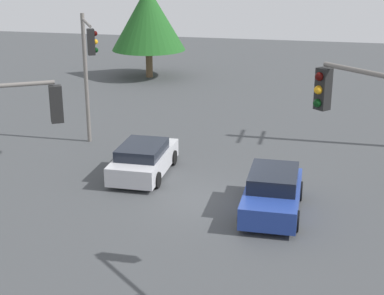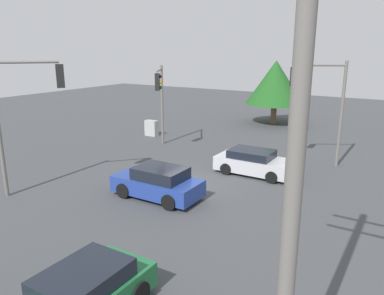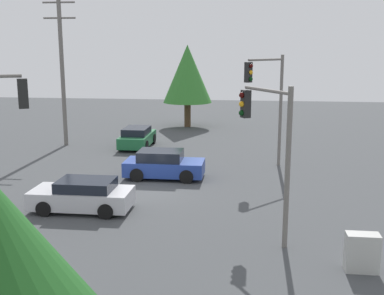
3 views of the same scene
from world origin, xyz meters
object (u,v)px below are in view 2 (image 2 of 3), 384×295
at_px(traffic_signal_cross, 23,103).
at_px(traffic_signal_aux, 160,93).
at_px(sedan_blue, 158,183).
at_px(traffic_signal_main, 322,96).
at_px(electrical_cabinet, 152,128).
at_px(sedan_silver, 254,162).

xyz_separation_m(traffic_signal_cross, traffic_signal_aux, (-0.35, -9.86, -0.52)).
bearing_deg(traffic_signal_aux, sedan_blue, 4.28).
xyz_separation_m(sedan_blue, traffic_signal_aux, (5.05, -7.20, 3.05)).
relative_size(sedan_blue, traffic_signal_main, 0.68).
relative_size(traffic_signal_main, traffic_signal_aux, 1.09).
xyz_separation_m(traffic_signal_cross, electrical_cabinet, (2.50, -12.47, -3.67)).
bearing_deg(traffic_signal_aux, electrical_cabinet, -163.30).
distance_m(sedan_silver, traffic_signal_main, 5.34).
distance_m(sedan_blue, traffic_signal_main, 10.54).
bearing_deg(traffic_signal_aux, sedan_silver, 45.85).
distance_m(sedan_silver, sedan_blue, 5.95).
relative_size(sedan_silver, traffic_signal_main, 0.69).
distance_m(traffic_signal_cross, traffic_signal_aux, 9.88).
height_order(sedan_silver, traffic_signal_main, traffic_signal_main).
relative_size(sedan_silver, traffic_signal_cross, 0.66).
xyz_separation_m(sedan_blue, traffic_signal_cross, (5.41, 2.66, 3.56)).
bearing_deg(traffic_signal_cross, traffic_signal_main, -1.07).
distance_m(traffic_signal_main, traffic_signal_aux, 10.18).
distance_m(sedan_blue, traffic_signal_aux, 9.31).
bearing_deg(traffic_signal_main, traffic_signal_aux, -20.66).
bearing_deg(traffic_signal_cross, traffic_signal_aux, 39.62).
height_order(sedan_blue, electrical_cabinet, sedan_blue).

